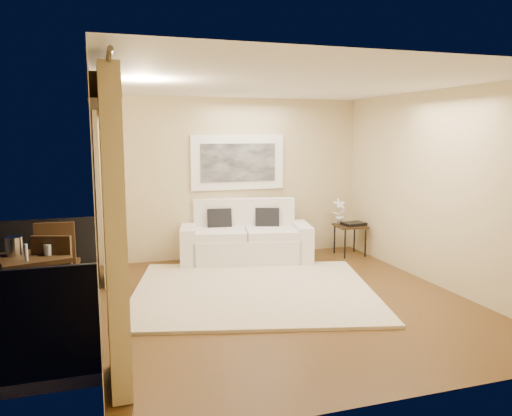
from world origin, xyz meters
name	(u,v)px	position (x,y,z in m)	size (l,w,h in m)	color
floor	(286,301)	(0.00, 0.00, 0.00)	(5.00, 5.00, 0.00)	brown
room_shell	(102,95)	(-2.13, 0.00, 2.52)	(5.00, 6.40, 5.00)	white
curtains	(109,204)	(-2.11, 0.00, 1.34)	(0.16, 4.80, 2.64)	tan
artwork	(238,162)	(0.06, 2.46, 1.62)	(1.62, 0.07, 0.92)	white
rug	(253,291)	(-0.29, 0.46, 0.02)	(3.16, 2.76, 0.04)	beige
sofa	(245,240)	(0.08, 2.09, 0.36)	(2.25, 1.32, 1.01)	white
side_table	(350,228)	(1.93, 1.92, 0.47)	(0.53, 0.53, 0.53)	#322010
tray	(354,224)	(1.98, 1.88, 0.56)	(0.38, 0.28, 0.05)	black
orchid	(339,211)	(1.80, 2.09, 0.76)	(0.23, 0.16, 0.45)	white
bistro_table	(33,263)	(-2.93, 0.06, 0.72)	(0.84, 0.84, 0.80)	#322010
balcony_chair_far	(57,257)	(-2.73, 0.70, 0.62)	(0.49, 0.50, 1.06)	#322010
balcony_chair_near	(49,276)	(-2.76, -0.03, 0.59)	(0.55, 0.55, 1.01)	#322010
ice_bucket	(14,246)	(-3.12, 0.15, 0.90)	(0.18, 0.18, 0.20)	silver
candle	(41,250)	(-2.86, 0.17, 0.83)	(0.06, 0.06, 0.07)	red
vase	(26,253)	(-2.96, -0.16, 0.89)	(0.04, 0.04, 0.18)	white
glass_a	(48,250)	(-2.76, 0.02, 0.86)	(0.06, 0.06, 0.12)	white
glass_b	(47,249)	(-2.78, 0.06, 0.86)	(0.06, 0.06, 0.12)	silver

